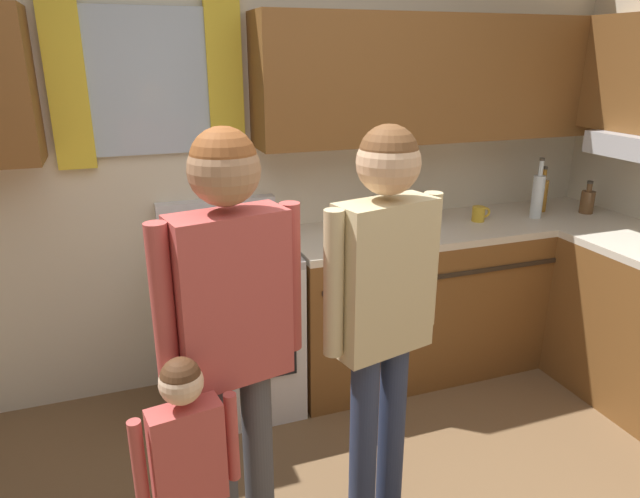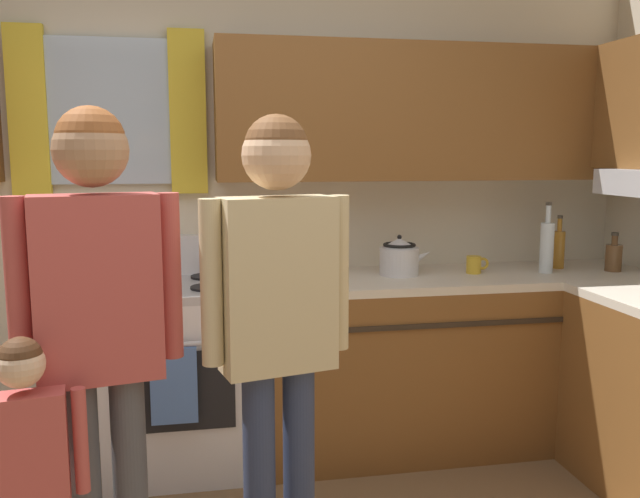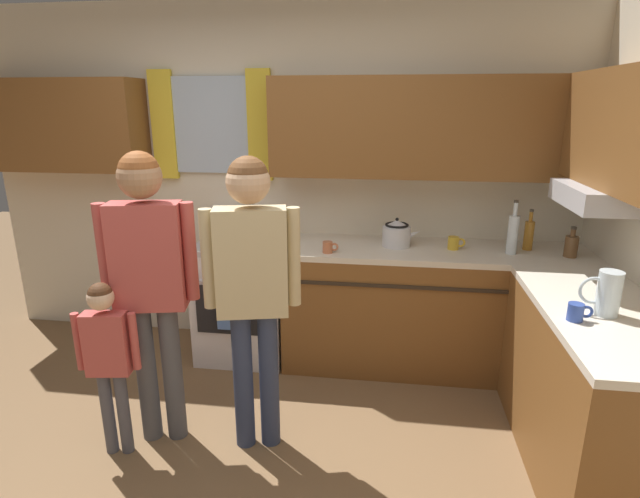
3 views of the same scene
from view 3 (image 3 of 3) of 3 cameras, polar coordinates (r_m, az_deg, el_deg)
name	(u,v)px [view 3 (image 3 of 3)]	position (r m, az deg, el deg)	size (l,w,h in m)	color
back_wall_unit	(276,160)	(3.82, -5.03, 10.14)	(4.60, 0.42, 2.60)	beige
kitchen_counter_run	(483,334)	(3.41, 18.20, -9.27)	(2.12, 1.98, 0.90)	brown
stove_oven	(245,296)	(3.85, -8.59, -5.30)	(0.65, 0.67, 1.10)	silver
bottle_squat_brown	(571,246)	(3.67, 26.90, 0.35)	(0.08, 0.08, 0.21)	brown
bottle_tall_clear	(513,233)	(3.57, 21.26, 1.68)	(0.07, 0.07, 0.37)	silver
bottle_oil_amber	(529,234)	(3.72, 22.85, 1.55)	(0.06, 0.06, 0.29)	#B27223
mug_mustard_yellow	(454,243)	(3.58, 15.13, 0.68)	(0.12, 0.08, 0.09)	gold
cup_terracotta	(328,247)	(3.37, 0.96, 0.21)	(0.11, 0.07, 0.08)	#B76642
mug_cobalt_blue	(577,312)	(2.63, 27.38, -6.45)	(0.11, 0.07, 0.08)	#2D479E
stovetop_kettle	(397,233)	(3.56, 8.80, 1.82)	(0.27, 0.20, 0.21)	silver
water_pitcher	(607,293)	(2.74, 30.09, -4.40)	(0.19, 0.11, 0.22)	silver
adult_holding_child	(149,268)	(2.79, -19.06, -2.03)	(0.50, 0.23, 1.66)	#4C4C51
adult_in_plaid	(252,273)	(2.61, -7.83, -2.80)	(0.50, 0.24, 1.64)	#2D3856
small_child	(107,350)	(2.90, -23.23, -10.59)	(0.33, 0.14, 1.01)	#4C4C56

